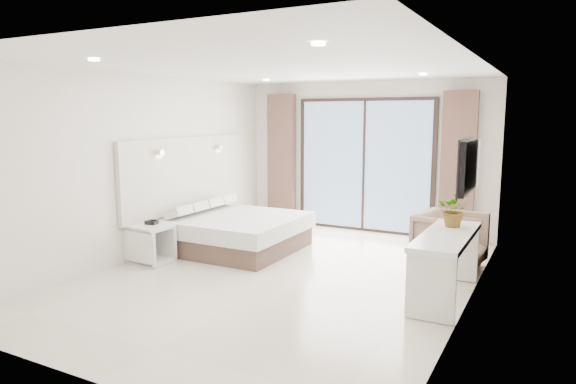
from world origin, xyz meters
name	(u,v)px	position (x,y,z in m)	size (l,w,h in m)	color
ground	(284,276)	(0.00, 0.00, 0.00)	(6.20, 6.20, 0.00)	beige
room_shell	(299,152)	(-0.20, 0.84, 1.58)	(4.62, 6.22, 2.72)	silver
bed	(234,232)	(-1.35, 0.85, 0.28)	(1.92, 1.83, 0.68)	brown
nightstand	(149,243)	(-2.02, -0.33, 0.28)	(0.63, 0.53, 0.55)	silver
phone	(152,222)	(-2.01, -0.28, 0.58)	(0.16, 0.13, 0.05)	black
console_desk	(446,251)	(2.04, 0.14, 0.57)	(0.52, 1.68, 0.77)	silver
plant	(454,213)	(2.04, 0.56, 0.93)	(0.37, 0.42, 0.32)	#33662D
armchair	(450,237)	(1.85, 1.43, 0.43)	(0.83, 0.78, 0.86)	#977F62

